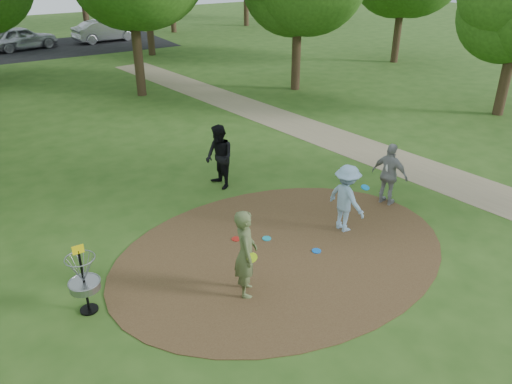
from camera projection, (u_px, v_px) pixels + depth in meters
ground at (282, 252)px, 11.92m from camera, size 100.00×100.00×0.00m
dirt_clearing at (282, 252)px, 11.91m from camera, size 8.40×8.40×0.02m
footpath at (410, 166)px, 16.49m from camera, size 7.55×39.89×0.01m
parking_lot at (69, 46)px, 35.69m from camera, size 14.00×8.00×0.01m
player_observer_with_disc at (246, 253)px, 10.11m from camera, size 0.73×0.85×1.96m
player_throwing_with_disc at (346, 198)px, 12.48m from camera, size 1.10×1.19×1.78m
player_walking_with_disc at (219, 157)px, 14.71m from camera, size 0.76×0.95×1.93m
player_waiting_with_disc at (390, 175)px, 13.75m from camera, size 0.74×1.13×1.79m
disc_ground_cyan at (267, 238)px, 12.42m from camera, size 0.22×0.22×0.02m
disc_ground_blue at (316, 251)px, 11.92m from camera, size 0.22×0.22×0.02m
disc_ground_red at (236, 239)px, 12.40m from camera, size 0.22×0.22×0.02m
car_left at (21, 38)px, 34.28m from camera, size 4.91×2.86×1.57m
car_right at (106, 31)px, 37.17m from camera, size 4.90×2.20×1.56m
disc_golf_basket at (83, 275)px, 9.64m from camera, size 0.63×0.63×1.54m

